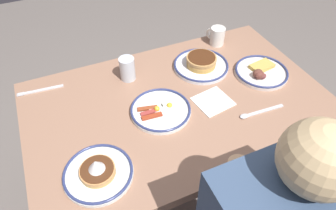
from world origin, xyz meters
The scene contains 11 objects.
ground_plane centered at (0.00, 0.00, 0.00)m, with size 6.00×6.00×0.00m, color #69615B.
dining_table centered at (0.00, 0.00, 0.63)m, with size 1.31×0.83×0.74m.
plate_near_main centered at (0.10, 0.02, 0.75)m, with size 0.26×0.26×0.04m.
plate_center_pancakes centered at (-0.44, -0.01, 0.75)m, with size 0.25×0.25×0.05m.
plate_far_companion centered at (-0.20, -0.18, 0.76)m, with size 0.27×0.27×0.06m.
plate_far_side centered at (0.41, 0.22, 0.76)m, with size 0.25×0.25×0.08m.
coffee_mug centered at (-0.38, -0.33, 0.79)m, with size 0.08×0.10×0.10m.
drinking_glass centered at (0.15, -0.24, 0.79)m, with size 0.07×0.07×0.11m.
paper_napkin centered at (-0.14, 0.06, 0.74)m, with size 0.15×0.14×0.00m, color white.
fork_near centered at (0.55, -0.32, 0.74)m, with size 0.20×0.03×0.01m.
tea_spoon centered at (-0.27, 0.20, 0.74)m, with size 0.21×0.03×0.01m.
Camera 1 is at (0.42, 0.85, 1.66)m, focal length 32.31 mm.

